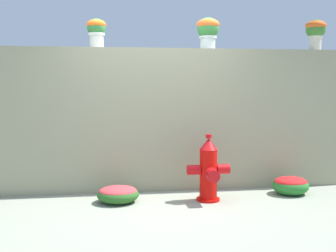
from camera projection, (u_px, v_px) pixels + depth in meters
The scene contains 8 objects.
ground_plane at pixel (161, 206), 5.32m from camera, with size 24.00×24.00×0.00m, color gray.
stone_wall at pixel (153, 120), 6.11m from camera, with size 5.71×0.36×2.02m, color gray.
potted_plant_1 at pixel (96, 30), 5.91m from camera, with size 0.27×0.27×0.41m.
potted_plant_2 at pixel (208, 30), 6.07m from camera, with size 0.33×0.33×0.45m.
potted_plant_3 at pixel (316, 30), 6.36m from camera, with size 0.31×0.31×0.46m.
fire_hydrant at pixel (209, 171), 5.52m from camera, with size 0.56×0.45×0.87m.
flower_bush_left at pixel (118, 194), 5.47m from camera, with size 0.54×0.49×0.22m.
flower_bush_right at pixel (291, 185), 5.88m from camera, with size 0.51×0.46×0.26m.
Camera 1 is at (-0.66, -5.15, 1.52)m, focal length 45.46 mm.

